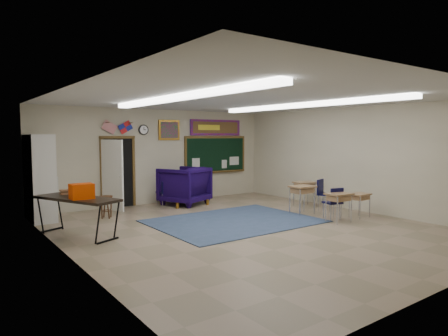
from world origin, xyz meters
TOP-DOWN VIEW (x-y plane):
  - floor at (0.00, 0.00)m, footprint 9.00×9.00m
  - back_wall at (0.00, 4.50)m, footprint 8.00×0.04m
  - left_wall at (-4.00, 0.00)m, footprint 0.04×9.00m
  - right_wall at (4.00, 0.00)m, footprint 0.04×9.00m
  - ceiling at (0.00, 0.00)m, footprint 8.00×9.00m
  - area_rug at (0.20, 0.80)m, footprint 4.00×3.00m
  - fluorescent_strips at (0.00, 0.00)m, footprint 3.86×6.00m
  - doorway at (-1.50, 4.35)m, footprint 1.10×0.89m
  - chalkboard at (2.20, 4.46)m, footprint 2.55×0.14m
  - bulletin_board at (2.20, 4.47)m, footprint 2.10×0.05m
  - framed_art_print at (0.35, 4.47)m, footprint 0.75×0.05m
  - wall_clock at (-0.55, 4.47)m, footprint 0.32×0.05m
  - wall_flags at (-1.40, 4.44)m, footprint 1.16×0.06m
  - storage_cabinet at (-3.71, 3.85)m, footprint 0.59×1.25m
  - wingback_armchair at (0.48, 3.74)m, footprint 1.69×1.71m
  - student_chair_reading at (-0.11, 4.03)m, footprint 0.42×0.42m
  - student_chair_desk_a at (2.41, -0.50)m, footprint 0.51×0.51m
  - student_chair_desk_b at (3.25, 0.39)m, footprint 0.57×0.57m
  - student_desk_front_left at (2.30, 0.44)m, footprint 0.68×0.52m
  - student_desk_front_right at (3.30, 1.28)m, footprint 0.72×0.60m
  - student_desk_back_left at (2.24, -0.83)m, footprint 0.64×0.49m
  - student_desk_back_right at (3.18, -0.77)m, footprint 0.55×0.42m
  - folding_table at (-3.43, 1.62)m, footprint 1.43×2.15m
  - wooden_stool at (-2.27, 3.11)m, footprint 0.33×0.33m

SIDE VIEW (x-z plane):
  - floor at x=0.00m, z-range 0.00..0.00m
  - area_rug at x=0.20m, z-range 0.00..0.02m
  - wooden_stool at x=-2.27m, z-range 0.01..0.60m
  - student_desk_back_right at x=3.18m, z-range 0.04..0.68m
  - student_chair_reading at x=-0.11m, z-range 0.00..0.76m
  - student_desk_back_left at x=2.24m, z-range 0.04..0.78m
  - student_chair_desk_a at x=2.41m, z-range 0.00..0.84m
  - student_desk_front_right at x=3.30m, z-range 0.04..0.80m
  - student_desk_front_left at x=2.30m, z-range 0.05..0.84m
  - student_chair_desk_b at x=3.25m, z-range 0.00..0.90m
  - folding_table at x=-3.43m, z-range -0.12..1.04m
  - wingback_armchair at x=0.48m, z-range 0.00..1.19m
  - doorway at x=-1.50m, z-range -0.02..2.14m
  - storage_cabinet at x=-3.71m, z-range 0.00..2.20m
  - chalkboard at x=2.20m, z-range 0.81..2.11m
  - back_wall at x=0.00m, z-range 0.00..3.00m
  - left_wall at x=-4.00m, z-range 0.00..3.00m
  - right_wall at x=4.00m, z-range 0.00..3.00m
  - framed_art_print at x=0.35m, z-range 2.02..2.67m
  - wall_clock at x=-0.55m, z-range 2.19..2.51m
  - bulletin_board at x=2.20m, z-range 2.18..2.73m
  - wall_flags at x=-1.40m, z-range 2.13..2.83m
  - fluorescent_strips at x=0.00m, z-range 2.89..2.99m
  - ceiling at x=0.00m, z-range 2.98..3.02m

